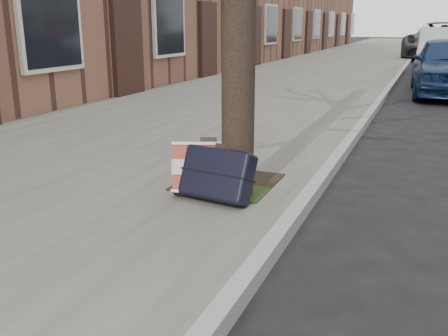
% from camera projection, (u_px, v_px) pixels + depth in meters
% --- Properties ---
extents(near_sidewalk, '(5.00, 70.00, 0.12)m').
position_uv_depth(near_sidewalk, '(330.00, 67.00, 17.52)').
color(near_sidewalk, slate).
rests_on(near_sidewalk, ground).
extents(dirt_patch, '(0.85, 0.85, 0.02)m').
position_uv_depth(dirt_patch, '(228.00, 182.00, 4.63)').
color(dirt_patch, black).
rests_on(dirt_patch, near_sidewalk).
extents(suitcase_red, '(0.67, 0.51, 0.46)m').
position_uv_depth(suitcase_red, '(208.00, 169.00, 4.25)').
color(suitcase_red, maroon).
rests_on(suitcase_red, near_sidewalk).
extents(suitcase_navy, '(0.64, 0.43, 0.47)m').
position_uv_depth(suitcase_navy, '(217.00, 174.00, 4.09)').
color(suitcase_navy, black).
rests_on(suitcase_navy, near_sidewalk).
extents(car_near_mid, '(1.55, 4.36, 1.43)m').
position_uv_depth(car_near_mid, '(445.00, 52.00, 14.74)').
color(car_near_mid, '#B3B6BA').
rests_on(car_near_mid, ground).
extents(car_near_back, '(3.34, 6.07, 1.61)m').
position_uv_depth(car_near_back, '(442.00, 41.00, 22.06)').
color(car_near_back, '#353439').
rests_on(car_near_back, ground).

